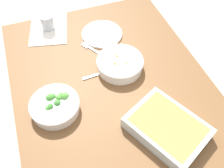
# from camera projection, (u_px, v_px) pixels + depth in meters

# --- Properties ---
(ground_plane) EXTENTS (6.00, 6.00, 0.00)m
(ground_plane) POSITION_uv_depth(u_px,v_px,m) (112.00, 149.00, 1.77)
(ground_plane) COLOR #B2A899
(dining_table) EXTENTS (1.20, 0.90, 0.74)m
(dining_table) POSITION_uv_depth(u_px,v_px,m) (112.00, 95.00, 1.26)
(dining_table) COLOR brown
(dining_table) RESTS_ON ground_plane
(placemat) EXTENTS (0.32, 0.26, 0.00)m
(placemat) POSITION_uv_depth(u_px,v_px,m) (49.00, 28.00, 1.43)
(placemat) COLOR silver
(placemat) RESTS_ON dining_table
(stew_bowl) EXTENTS (0.23, 0.23, 0.06)m
(stew_bowl) POSITION_uv_depth(u_px,v_px,m) (120.00, 63.00, 1.22)
(stew_bowl) COLOR white
(stew_bowl) RESTS_ON dining_table
(broccoli_bowl) EXTENTS (0.21, 0.21, 0.07)m
(broccoli_bowl) POSITION_uv_depth(u_px,v_px,m) (55.00, 105.00, 1.08)
(broccoli_bowl) COLOR white
(broccoli_bowl) RESTS_ON dining_table
(baking_dish) EXTENTS (0.37, 0.33, 0.06)m
(baking_dish) POSITION_uv_depth(u_px,v_px,m) (167.00, 128.00, 1.01)
(baking_dish) COLOR silver
(baking_dish) RESTS_ON dining_table
(drink_cup) EXTENTS (0.07, 0.07, 0.08)m
(drink_cup) POSITION_uv_depth(u_px,v_px,m) (47.00, 23.00, 1.40)
(drink_cup) COLOR #B2BCC6
(drink_cup) RESTS_ON dining_table
(side_plate) EXTENTS (0.22, 0.22, 0.01)m
(side_plate) POSITION_uv_depth(u_px,v_px,m) (102.00, 34.00, 1.39)
(side_plate) COLOR white
(side_plate) RESTS_ON dining_table
(spoon_by_stew) EXTENTS (0.03, 0.18, 0.01)m
(spoon_by_stew) POSITION_uv_depth(u_px,v_px,m) (105.00, 72.00, 1.23)
(spoon_by_stew) COLOR silver
(spoon_by_stew) RESTS_ON dining_table
(fork_on_table) EXTENTS (0.16, 0.10, 0.01)m
(fork_on_table) POSITION_uv_depth(u_px,v_px,m) (93.00, 50.00, 1.32)
(fork_on_table) COLOR silver
(fork_on_table) RESTS_ON dining_table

